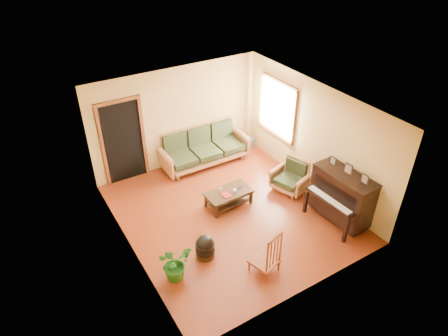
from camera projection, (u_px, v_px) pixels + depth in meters
floor at (230, 213)px, 8.91m from camera, size 5.00×5.00×0.00m
doorway at (123, 142)px, 9.48m from camera, size 1.08×0.16×2.05m
window at (278, 108)px, 9.96m from camera, size 0.12×1.36×1.46m
sofa at (205, 147)px, 10.35m from camera, size 2.30×0.98×0.98m
coffee_table at (228, 198)px, 9.04m from camera, size 1.06×0.60×0.38m
armchair at (290, 177)px, 9.40m from camera, size 0.94×0.96×0.77m
piano at (341, 197)px, 8.43m from camera, size 0.85×1.37×1.18m
footstool at (205, 249)px, 7.73m from camera, size 0.41×0.41×0.37m
red_chair at (265, 251)px, 7.25m from camera, size 0.58×0.61×0.98m
leaning_frame at (238, 137)px, 11.24m from camera, size 0.43×0.18×0.56m
ceramic_crock at (251, 142)px, 11.29m from camera, size 0.22×0.22×0.26m
potted_plant at (175, 264)px, 7.21m from camera, size 0.74×0.69×0.67m
book at (223, 196)px, 8.77m from camera, size 0.19×0.25×0.02m
candle at (221, 190)px, 8.90m from camera, size 0.06×0.06×0.11m
glass_jar at (235, 191)px, 8.91m from camera, size 0.13×0.13×0.06m
remote at (239, 188)px, 9.04m from camera, size 0.15×0.07×0.01m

